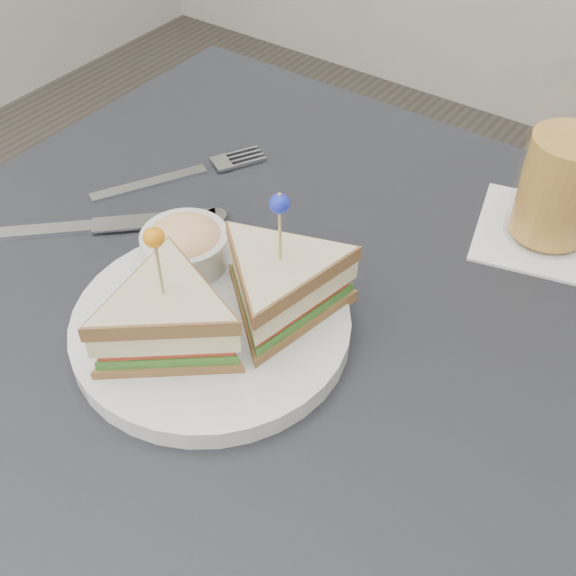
{
  "coord_description": "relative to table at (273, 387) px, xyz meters",
  "views": [
    {
      "loc": [
        0.26,
        -0.34,
        1.21
      ],
      "look_at": [
        0.01,
        0.01,
        0.8
      ],
      "focal_mm": 45.0,
      "sensor_mm": 36.0,
      "label": 1
    }
  ],
  "objects": [
    {
      "name": "cutlery_knife",
      "position": [
        -0.22,
        0.02,
        0.08
      ],
      "size": [
        0.18,
        0.17,
        0.01
      ],
      "rotation": [
        0.0,
        0.0,
        -0.82
      ],
      "color": "silver",
      "rests_on": "table"
    },
    {
      "name": "cutlery_fork",
      "position": [
        -0.22,
        0.14,
        0.08
      ],
      "size": [
        0.12,
        0.18,
        0.01
      ],
      "rotation": [
        0.0,
        0.0,
        -0.51
      ],
      "color": "silver",
      "rests_on": "table"
    },
    {
      "name": "drink_set",
      "position": [
        0.14,
        0.26,
        0.15
      ],
      "size": [
        0.16,
        0.16,
        0.17
      ],
      "rotation": [
        0.0,
        0.0,
        0.25
      ],
      "color": "white",
      "rests_on": "table"
    },
    {
      "name": "plate_meal",
      "position": [
        -0.04,
        -0.03,
        0.11
      ],
      "size": [
        0.28,
        0.28,
        0.14
      ],
      "rotation": [
        0.0,
        0.0,
        0.15
      ],
      "color": "silver",
      "rests_on": "table"
    },
    {
      "name": "table",
      "position": [
        0.0,
        0.0,
        0.0
      ],
      "size": [
        0.8,
        0.8,
        0.75
      ],
      "color": "black",
      "rests_on": "ground"
    }
  ]
}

